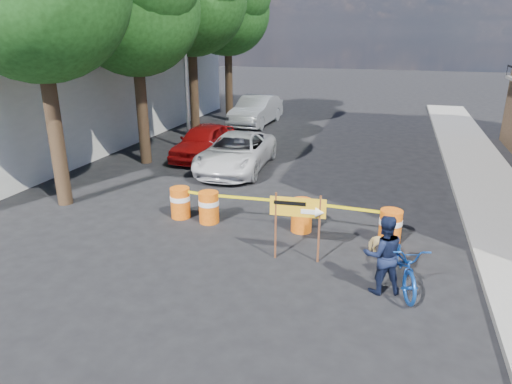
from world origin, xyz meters
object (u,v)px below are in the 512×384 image
Objects in this scene: barrel_mid_left at (209,207)px; detour_sign at (304,213)px; barrel_mid_right at (302,215)px; bicycle at (404,241)px; suv_white at (236,152)px; sedan_red at (204,141)px; barrel_far_right at (390,226)px; pedestrian at (383,255)px; sedan_silver at (256,111)px; dog at (382,245)px; barrel_far_left at (180,202)px.

barrel_mid_left is 3.43m from detour_sign.
barrel_mid_left is 1.00× the size of barrel_mid_right.
detour_sign is at bearing -77.27° from barrel_mid_right.
barrel_mid_right is at bearing 123.27° from bicycle.
bicycle is at bearing -52.09° from suv_white.
bicycle is 0.50× the size of sedan_red.
barrel_mid_right is 3.42m from bicycle.
pedestrian reaches higher than barrel_far_right.
pedestrian is 9.52m from suv_white.
barrel_mid_left is 0.43× the size of bicycle.
sedan_red is (-1.91, 1.30, 0.02)m from suv_white.
sedan_red is at bearing 121.49° from detour_sign.
sedan_silver reaches higher than detour_sign.
sedan_red is 7.62m from sedan_silver.
barrel_mid_left is at bearing 142.46° from bicycle.
suv_white is at bearing 125.85° from barrel_mid_right.
barrel_mid_left is 5.37m from pedestrian.
barrel_far_right is 2.46m from pedestrian.
sedan_red reaches higher than barrel_mid_left.
bicycle is at bearing -82.77° from barrel_far_right.
suv_white reaches higher than dog.
sedan_red is (-8.10, 8.49, -0.33)m from bicycle.
bicycle is at bearing -60.87° from sedan_silver.
barrel_far_right is (4.93, 0.08, 0.00)m from barrel_mid_left.
bicycle is 2.94× the size of dog.
bicycle reaches higher than barrel_far_left.
barrel_far_right is 0.18× the size of suv_white.
pedestrian is at bearing -154.49° from bicycle.
barrel_mid_right is (3.56, 0.07, 0.00)m from barrel_far_left.
sedan_silver reaches higher than dog.
suv_white is at bearing 115.85° from detour_sign.
barrel_far_left is at bearing 173.79° from barrel_mid_left.
detour_sign is (3.00, -1.49, 0.73)m from barrel_mid_left.
pedestrian is at bearing -49.07° from barrel_mid_right.
barrel_mid_left is 7.11m from sedan_red.
detour_sign is 2.26m from bicycle.
barrel_mid_left is at bearing -176.22° from barrel_mid_right.
barrel_mid_right is 1.26× the size of dog.
sedan_silver reaches higher than barrel_far_left.
detour_sign is at bearing -61.89° from suv_white.
barrel_mid_left is 0.53× the size of pedestrian.
pedestrian is at bearing -92.74° from barrel_far_right.
barrel_far_left is 6.50m from bicycle.
bicycle is 9.50m from suv_white.
barrel_mid_left is at bearing -75.90° from sedan_silver.
suv_white is (-6.19, 7.19, -0.35)m from bicycle.
barrel_far_left and barrel_mid_left have the same top height.
bicycle reaches higher than detour_sign.
suv_white is 9.12m from sedan_silver.
bicycle is at bearing -45.52° from sedan_red.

